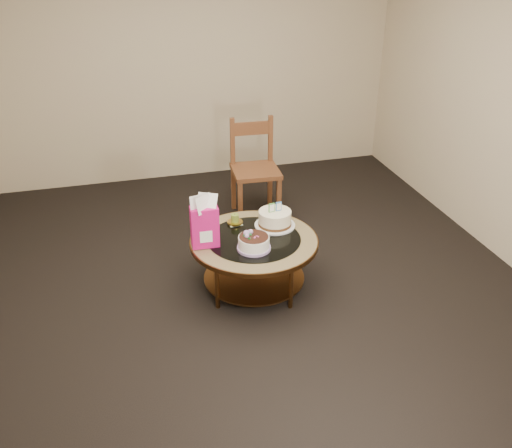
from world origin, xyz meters
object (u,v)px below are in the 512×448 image
object	(u,v)px
coffee_table	(254,247)
gift_bag	(204,221)
cream_cake	(275,219)
decorated_cake	(254,243)
dining_chair	(255,168)

from	to	relation	value
coffee_table	gift_bag	world-z (taller)	gift_bag
cream_cake	coffee_table	bearing A→B (deg)	-152.23
decorated_cake	coffee_table	bearing A→B (deg)	74.01
cream_cake	gift_bag	size ratio (longest dim) A/B	0.79
cream_cake	gift_bag	distance (m)	0.64
cream_cake	dining_chair	distance (m)	1.15
decorated_cake	cream_cake	xyz separation A→B (m)	(0.26, 0.31, 0.02)
decorated_cake	cream_cake	bearing A→B (deg)	49.90
decorated_cake	cream_cake	distance (m)	0.41
cream_cake	decorated_cake	bearing A→B (deg)	-138.10
gift_bag	cream_cake	bearing A→B (deg)	16.99
cream_cake	gift_bag	xyz separation A→B (m)	(-0.61, -0.16, 0.14)
decorated_cake	gift_bag	distance (m)	0.41
gift_bag	coffee_table	bearing A→B (deg)	2.61
coffee_table	dining_chair	size ratio (longest dim) A/B	1.04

